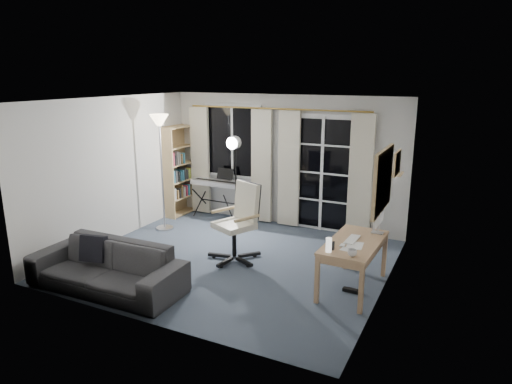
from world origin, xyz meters
TOP-DOWN VIEW (x-y plane):
  - floor at (0.00, 0.00)m, footprint 4.50×4.00m
  - window at (-1.05, 1.97)m, footprint 1.20×0.08m
  - french_door at (0.75, 1.97)m, footprint 1.32×0.09m
  - curtains at (-0.14, 1.88)m, footprint 3.60×0.07m
  - bookshelf at (-2.12, 1.66)m, footprint 0.32×0.84m
  - torchiere_lamp at (-1.81, 0.73)m, footprint 0.41×0.41m
  - keyboard_piano at (-1.14, 1.70)m, footprint 1.29×0.64m
  - studio_light at (-0.65, 1.28)m, footprint 0.31×0.35m
  - office_chair at (0.08, 0.15)m, footprint 0.81×0.83m
  - desk at (1.88, -0.13)m, footprint 0.66×1.26m
  - monitor at (2.08, 0.32)m, footprint 0.16×0.48m
  - desk_clutter at (1.82, -0.34)m, footprint 0.41×0.75m
  - mug at (1.98, -0.63)m, footprint 0.11×0.09m
  - wall_mirror at (2.22, -0.35)m, footprint 0.04×0.94m
  - framed_print at (2.23, 0.55)m, footprint 0.03×0.42m
  - wall_shelf at (2.16, 1.05)m, footprint 0.16×0.30m
  - sofa at (-1.01, -1.55)m, footprint 2.10×0.66m

SIDE VIEW (x-z plane):
  - floor at x=0.00m, z-range -0.02..0.00m
  - sofa at x=-1.01m, z-range 0.00..0.82m
  - desk_clutter at x=1.82m, z-range 0.10..0.94m
  - desk at x=1.88m, z-range 0.25..0.91m
  - office_chair at x=0.08m, z-range 0.10..1.28m
  - keyboard_piano at x=-1.14m, z-range 0.24..1.17m
  - mug at x=1.98m, z-range 0.66..0.77m
  - bookshelf at x=-2.12m, z-range -0.05..1.73m
  - monitor at x=2.08m, z-range 0.71..1.12m
  - french_door at x=0.75m, z-range -0.03..2.08m
  - curtains at x=-0.14m, z-range 0.03..2.16m
  - studio_light at x=-0.65m, z-range 0.52..2.26m
  - wall_shelf at x=2.16m, z-range 1.32..1.50m
  - window at x=-1.05m, z-range 0.80..2.20m
  - wall_mirror at x=2.22m, z-range 1.18..1.92m
  - framed_print at x=2.23m, z-range 1.44..1.76m
  - torchiere_lamp at x=-1.81m, z-range 0.63..2.71m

